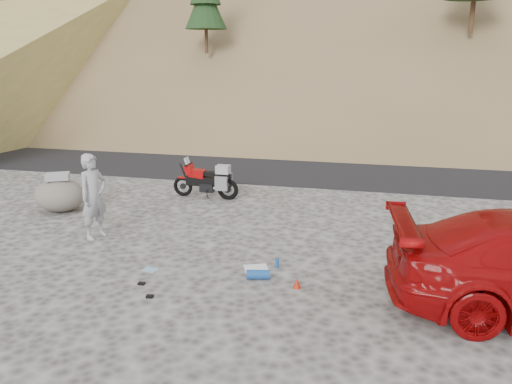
# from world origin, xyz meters

# --- Properties ---
(ground) EXTENTS (140.00, 140.00, 0.00)m
(ground) POSITION_xyz_m (0.00, 0.00, 0.00)
(ground) COLOR #403D3B
(ground) RESTS_ON ground
(road) EXTENTS (120.00, 7.00, 0.05)m
(road) POSITION_xyz_m (0.00, 9.00, 0.00)
(road) COLOR black
(road) RESTS_ON ground
(motorcycle) EXTENTS (2.03, 0.60, 1.21)m
(motorcycle) POSITION_xyz_m (-0.45, 3.68, 0.52)
(motorcycle) COLOR black
(motorcycle) RESTS_ON ground
(man) EXTENTS (0.66, 0.82, 1.96)m
(man) POSITION_xyz_m (-1.88, -0.09, 0.00)
(man) COLOR #9B9BA0
(man) RESTS_ON ground
(boulder) EXTENTS (1.60, 1.46, 1.06)m
(boulder) POSITION_xyz_m (-3.92, 1.51, 0.46)
(boulder) COLOR #5B554E
(boulder) RESTS_ON ground
(gear_white_cloth) EXTENTS (0.58, 0.55, 0.02)m
(gear_white_cloth) POSITION_xyz_m (2.13, -0.96, 0.01)
(gear_white_cloth) COLOR white
(gear_white_cloth) RESTS_ON ground
(gear_blue_mat) EXTENTS (0.47, 0.27, 0.18)m
(gear_blue_mat) POSITION_xyz_m (2.28, -1.39, 0.09)
(gear_blue_mat) COLOR #17478E
(gear_blue_mat) RESTS_ON ground
(gear_bottle) EXTENTS (0.08, 0.08, 0.19)m
(gear_bottle) POSITION_xyz_m (2.52, -0.79, 0.09)
(gear_bottle) COLOR #17478E
(gear_bottle) RESTS_ON ground
(gear_funnel) EXTENTS (0.19, 0.19, 0.19)m
(gear_funnel) POSITION_xyz_m (3.04, -1.59, 0.09)
(gear_funnel) COLOR #B0200B
(gear_funnel) RESTS_ON ground
(gear_glove_a) EXTENTS (0.13, 0.09, 0.04)m
(gear_glove_a) POSITION_xyz_m (0.25, -2.13, 0.02)
(gear_glove_a) COLOR black
(gear_glove_a) RESTS_ON ground
(gear_glove_b) EXTENTS (0.13, 0.11, 0.04)m
(gear_glove_b) POSITION_xyz_m (0.62, -2.57, 0.02)
(gear_glove_b) COLOR black
(gear_glove_b) RESTS_ON ground
(gear_blue_cloth) EXTENTS (0.32, 0.27, 0.01)m
(gear_blue_cloth) POSITION_xyz_m (0.13, -1.50, 0.01)
(gear_blue_cloth) COLOR #7BA4BF
(gear_blue_cloth) RESTS_ON ground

